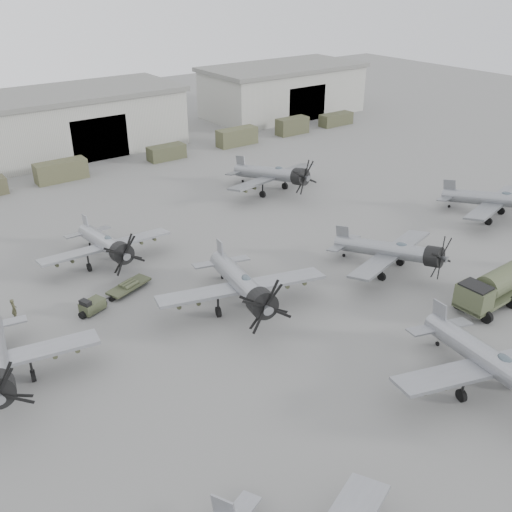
{
  "coord_description": "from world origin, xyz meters",
  "views": [
    {
      "loc": [
        -28.59,
        -20.85,
        24.71
      ],
      "look_at": [
        -3.01,
        14.14,
        2.5
      ],
      "focal_mm": 40.0,
      "sensor_mm": 36.0,
      "label": 1
    }
  ],
  "objects_px": {
    "aircraft_mid_2": "(395,251)",
    "fuel_tanker": "(495,286)",
    "aircraft_mid_1": "(243,285)",
    "tug_trailer": "(107,298)",
    "aircraft_near_1": "(495,365)",
    "aircraft_far_1": "(275,174)",
    "aircraft_far_0": "(107,244)",
    "aircraft_mid_3": "(500,200)",
    "ground_crew": "(14,309)"
  },
  "relations": [
    {
      "from": "ground_crew",
      "to": "fuel_tanker",
      "type": "bearing_deg",
      "value": -126.33
    },
    {
      "from": "aircraft_far_0",
      "to": "ground_crew",
      "type": "relative_size",
      "value": 6.84
    },
    {
      "from": "aircraft_mid_2",
      "to": "aircraft_far_1",
      "type": "xyz_separation_m",
      "value": [
        3.76,
        22.04,
        0.22
      ]
    },
    {
      "from": "aircraft_far_1",
      "to": "ground_crew",
      "type": "bearing_deg",
      "value": -172.91
    },
    {
      "from": "aircraft_mid_3",
      "to": "ground_crew",
      "type": "height_order",
      "value": "aircraft_mid_3"
    },
    {
      "from": "aircraft_far_0",
      "to": "aircraft_far_1",
      "type": "height_order",
      "value": "aircraft_far_1"
    },
    {
      "from": "aircraft_mid_1",
      "to": "aircraft_far_1",
      "type": "height_order",
      "value": "aircraft_mid_1"
    },
    {
      "from": "fuel_tanker",
      "to": "aircraft_near_1",
      "type": "bearing_deg",
      "value": -148.46
    },
    {
      "from": "aircraft_mid_2",
      "to": "fuel_tanker",
      "type": "bearing_deg",
      "value": -88.53
    },
    {
      "from": "fuel_tanker",
      "to": "tug_trailer",
      "type": "height_order",
      "value": "fuel_tanker"
    },
    {
      "from": "aircraft_mid_2",
      "to": "tug_trailer",
      "type": "relative_size",
      "value": 1.72
    },
    {
      "from": "aircraft_near_1",
      "to": "tug_trailer",
      "type": "xyz_separation_m",
      "value": [
        -15.34,
        24.98,
        -1.89
      ]
    },
    {
      "from": "aircraft_near_1",
      "to": "aircraft_far_1",
      "type": "xyz_separation_m",
      "value": [
        11.19,
        36.82,
        -0.03
      ]
    },
    {
      "from": "aircraft_near_1",
      "to": "fuel_tanker",
      "type": "xyz_separation_m",
      "value": [
        9.9,
        6.38,
        -0.7
      ]
    },
    {
      "from": "aircraft_far_0",
      "to": "fuel_tanker",
      "type": "distance_m",
      "value": 33.35
    },
    {
      "from": "aircraft_mid_2",
      "to": "aircraft_far_0",
      "type": "bearing_deg",
      "value": 126.0
    },
    {
      "from": "aircraft_mid_1",
      "to": "tug_trailer",
      "type": "height_order",
      "value": "aircraft_mid_1"
    },
    {
      "from": "tug_trailer",
      "to": "ground_crew",
      "type": "relative_size",
      "value": 3.92
    },
    {
      "from": "aircraft_mid_1",
      "to": "aircraft_far_0",
      "type": "bearing_deg",
      "value": 127.66
    },
    {
      "from": "aircraft_mid_2",
      "to": "aircraft_mid_3",
      "type": "relative_size",
      "value": 0.95
    },
    {
      "from": "aircraft_mid_1",
      "to": "aircraft_far_0",
      "type": "xyz_separation_m",
      "value": [
        -5.48,
        13.69,
        -0.27
      ]
    },
    {
      "from": "aircraft_mid_2",
      "to": "aircraft_far_1",
      "type": "bearing_deg",
      "value": 65.45
    },
    {
      "from": "aircraft_mid_2",
      "to": "aircraft_far_0",
      "type": "xyz_separation_m",
      "value": [
        -19.99,
        16.26,
        0.05
      ]
    },
    {
      "from": "aircraft_mid_3",
      "to": "tug_trailer",
      "type": "bearing_deg",
      "value": 154.73
    },
    {
      "from": "aircraft_mid_3",
      "to": "aircraft_near_1",
      "type": "bearing_deg",
      "value": -160.92
    },
    {
      "from": "aircraft_far_1",
      "to": "fuel_tanker",
      "type": "relative_size",
      "value": 1.7
    },
    {
      "from": "aircraft_far_1",
      "to": "aircraft_mid_1",
      "type": "bearing_deg",
      "value": -142.4
    },
    {
      "from": "aircraft_far_1",
      "to": "aircraft_near_1",
      "type": "bearing_deg",
      "value": -116.13
    },
    {
      "from": "aircraft_mid_2",
      "to": "fuel_tanker",
      "type": "distance_m",
      "value": 8.76
    },
    {
      "from": "aircraft_mid_2",
      "to": "tug_trailer",
      "type": "height_order",
      "value": "aircraft_mid_2"
    },
    {
      "from": "aircraft_far_0",
      "to": "tug_trailer",
      "type": "bearing_deg",
      "value": -112.99
    },
    {
      "from": "ground_crew",
      "to": "aircraft_near_1",
      "type": "bearing_deg",
      "value": -144.24
    },
    {
      "from": "fuel_tanker",
      "to": "ground_crew",
      "type": "relative_size",
      "value": 4.4
    },
    {
      "from": "aircraft_mid_1",
      "to": "aircraft_mid_2",
      "type": "distance_m",
      "value": 14.74
    },
    {
      "from": "tug_trailer",
      "to": "ground_crew",
      "type": "xyz_separation_m",
      "value": [
        -6.69,
        2.12,
        0.36
      ]
    },
    {
      "from": "fuel_tanker",
      "to": "aircraft_far_1",
      "type": "bearing_deg",
      "value": 86.28
    },
    {
      "from": "aircraft_mid_3",
      "to": "fuel_tanker",
      "type": "relative_size",
      "value": 1.62
    },
    {
      "from": "aircraft_near_1",
      "to": "fuel_tanker",
      "type": "relative_size",
      "value": 1.7
    },
    {
      "from": "aircraft_mid_1",
      "to": "aircraft_far_0",
      "type": "distance_m",
      "value": 14.75
    },
    {
      "from": "aircraft_near_1",
      "to": "aircraft_mid_2",
      "type": "height_order",
      "value": "aircraft_near_1"
    },
    {
      "from": "aircraft_far_1",
      "to": "ground_crew",
      "type": "xyz_separation_m",
      "value": [
        -33.22,
        -9.72,
        -1.5
      ]
    },
    {
      "from": "aircraft_mid_2",
      "to": "fuel_tanker",
      "type": "relative_size",
      "value": 1.53
    },
    {
      "from": "aircraft_mid_1",
      "to": "ground_crew",
      "type": "distance_m",
      "value": 17.92
    },
    {
      "from": "aircraft_far_0",
      "to": "aircraft_far_1",
      "type": "xyz_separation_m",
      "value": [
        23.75,
        5.78,
        0.18
      ]
    },
    {
      "from": "aircraft_mid_3",
      "to": "ground_crew",
      "type": "distance_m",
      "value": 48.93
    },
    {
      "from": "aircraft_mid_1",
      "to": "aircraft_far_1",
      "type": "relative_size",
      "value": 1.03
    },
    {
      "from": "aircraft_far_0",
      "to": "tug_trailer",
      "type": "relative_size",
      "value": 1.74
    },
    {
      "from": "aircraft_mid_1",
      "to": "aircraft_far_1",
      "type": "distance_m",
      "value": 26.69
    },
    {
      "from": "aircraft_mid_2",
      "to": "ground_crew",
      "type": "relative_size",
      "value": 6.74
    },
    {
      "from": "ground_crew",
      "to": "aircraft_far_1",
      "type": "bearing_deg",
      "value": -77.04
    }
  ]
}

